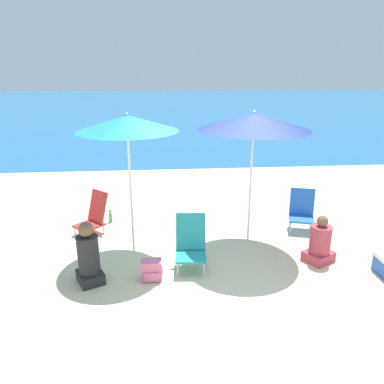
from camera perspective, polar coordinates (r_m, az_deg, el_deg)
The scene contains 11 objects.
ground_plane at distance 6.03m, azimuth 5.69°, elevation -11.08°, with size 60.00×60.00×0.00m, color beige.
sea_water at distance 31.20m, azimuth -3.12°, elevation 13.06°, with size 60.00×40.00×0.01m.
beach_umbrella_navy at distance 6.17m, azimuth 9.40°, elevation 10.56°, with size 1.83×1.83×2.32m.
beach_umbrella_teal at distance 5.87m, azimuth -9.86°, elevation 10.25°, with size 1.58×1.58×2.32m.
beach_chair_teal at distance 5.80m, azimuth -0.19°, elevation -7.74°, with size 0.50×0.60×0.82m.
beach_chair_red at distance 7.24m, azimuth -14.73°, elevation -3.38°, with size 0.69×0.69×0.78m.
beach_chair_blue at distance 7.43m, azimuth 16.38°, elevation -2.60°, with size 0.57×0.59×0.78m.
person_seated_near at distance 5.60m, azimuth -15.48°, elevation -9.58°, with size 0.47×0.50×0.94m.
person_seated_far at distance 6.33m, azimuth 18.90°, elevation -7.41°, with size 0.55×0.53×0.78m.
backpack_pink at distance 5.62m, azimuth -6.21°, elevation -11.75°, with size 0.30×0.22×0.30m.
water_bottle at distance 7.71m, azimuth -12.31°, elevation -3.79°, with size 0.07×0.07×0.25m.
Camera 1 is at (-1.04, -5.15, 2.97)m, focal length 35.00 mm.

